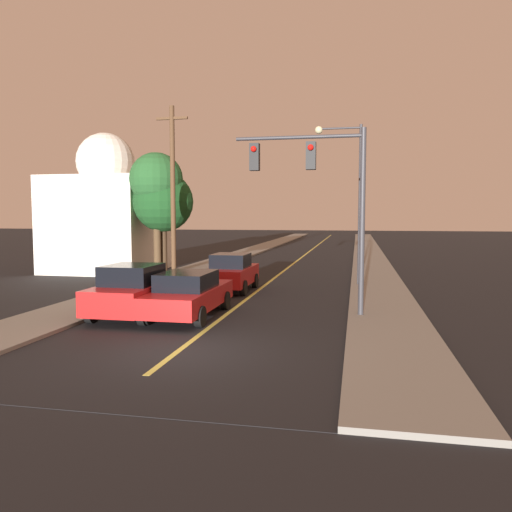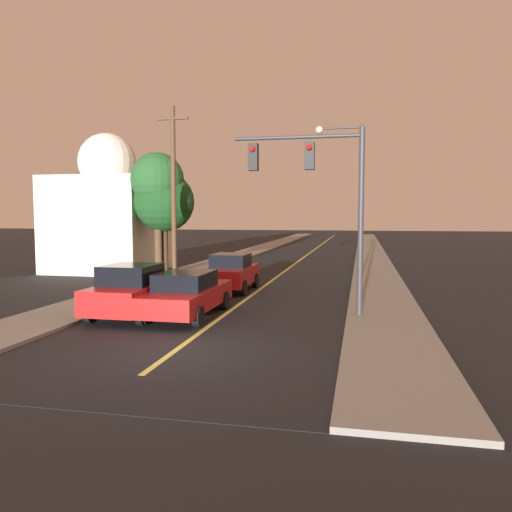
{
  "view_description": "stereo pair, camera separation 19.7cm",
  "coord_description": "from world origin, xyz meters",
  "px_view_note": "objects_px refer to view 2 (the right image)",
  "views": [
    {
      "loc": [
        4.31,
        -11.57,
        3.38
      ],
      "look_at": [
        0.0,
        9.68,
        1.6
      ],
      "focal_mm": 35.0,
      "sensor_mm": 36.0,
      "label": 1
    },
    {
      "loc": [
        4.5,
        -11.53,
        3.38
      ],
      "look_at": [
        0.0,
        9.68,
        1.6
      ],
      "focal_mm": 35.0,
      "sensor_mm": 36.0,
      "label": 2
    }
  ],
  "objects_px": {
    "tree_left_near": "(157,181)",
    "tree_left_far": "(164,202)",
    "car_near_lane_second": "(232,272)",
    "utility_pole_left": "(174,191)",
    "car_outer_lane_front": "(133,291)",
    "traffic_signal_mast": "(319,183)",
    "streetlamp_right": "(350,182)",
    "domed_building_left": "(109,214)",
    "car_near_lane_front": "(187,294)"
  },
  "relations": [
    {
      "from": "tree_left_near",
      "to": "tree_left_far",
      "type": "xyz_separation_m",
      "value": [
        0.2,
        0.43,
        -1.12
      ]
    },
    {
      "from": "car_near_lane_second",
      "to": "utility_pole_left",
      "type": "relative_size",
      "value": 0.45
    },
    {
      "from": "tree_left_far",
      "to": "car_outer_lane_front",
      "type": "bearing_deg",
      "value": -73.34
    },
    {
      "from": "car_outer_lane_front",
      "to": "traffic_signal_mast",
      "type": "bearing_deg",
      "value": 12.07
    },
    {
      "from": "tree_left_far",
      "to": "streetlamp_right",
      "type": "bearing_deg",
      "value": -9.29
    },
    {
      "from": "car_outer_lane_front",
      "to": "utility_pole_left",
      "type": "xyz_separation_m",
      "value": [
        -1.74,
        8.25,
        3.72
      ]
    },
    {
      "from": "car_outer_lane_front",
      "to": "traffic_signal_mast",
      "type": "height_order",
      "value": "traffic_signal_mast"
    },
    {
      "from": "utility_pole_left",
      "to": "domed_building_left",
      "type": "distance_m",
      "value": 7.35
    },
    {
      "from": "domed_building_left",
      "to": "tree_left_far",
      "type": "bearing_deg",
      "value": -26.11
    },
    {
      "from": "car_near_lane_front",
      "to": "traffic_signal_mast",
      "type": "distance_m",
      "value": 5.68
    },
    {
      "from": "car_near_lane_second",
      "to": "traffic_signal_mast",
      "type": "relative_size",
      "value": 0.64
    },
    {
      "from": "car_near_lane_front",
      "to": "traffic_signal_mast",
      "type": "xyz_separation_m",
      "value": [
        4.24,
        0.97,
        3.66
      ]
    },
    {
      "from": "car_near_lane_second",
      "to": "tree_left_near",
      "type": "height_order",
      "value": "tree_left_near"
    },
    {
      "from": "tree_left_far",
      "to": "domed_building_left",
      "type": "xyz_separation_m",
      "value": [
        -4.51,
        2.21,
        -0.63
      ]
    },
    {
      "from": "car_near_lane_second",
      "to": "tree_left_near",
      "type": "xyz_separation_m",
      "value": [
        -5.08,
        3.8,
        4.36
      ]
    },
    {
      "from": "streetlamp_right",
      "to": "tree_left_near",
      "type": "xyz_separation_m",
      "value": [
        -10.12,
        1.2,
        0.29
      ]
    },
    {
      "from": "traffic_signal_mast",
      "to": "utility_pole_left",
      "type": "distance_m",
      "value": 10.43
    },
    {
      "from": "traffic_signal_mast",
      "to": "utility_pole_left",
      "type": "xyz_separation_m",
      "value": [
        -7.77,
        6.96,
        0.14
      ]
    },
    {
      "from": "streetlamp_right",
      "to": "domed_building_left",
      "type": "xyz_separation_m",
      "value": [
        -14.43,
        3.83,
        -1.47
      ]
    },
    {
      "from": "traffic_signal_mast",
      "to": "domed_building_left",
      "type": "distance_m",
      "value": 17.69
    },
    {
      "from": "car_outer_lane_front",
      "to": "tree_left_near",
      "type": "relative_size",
      "value": 0.62
    },
    {
      "from": "car_near_lane_second",
      "to": "car_outer_lane_front",
      "type": "bearing_deg",
      "value": -106.37
    },
    {
      "from": "streetlamp_right",
      "to": "tree_left_near",
      "type": "height_order",
      "value": "streetlamp_right"
    },
    {
      "from": "car_near_lane_second",
      "to": "tree_left_near",
      "type": "relative_size",
      "value": 0.59
    },
    {
      "from": "car_near_lane_second",
      "to": "car_outer_lane_front",
      "type": "xyz_separation_m",
      "value": [
        -1.79,
        -6.09,
        0.03
      ]
    },
    {
      "from": "car_near_lane_second",
      "to": "car_outer_lane_front",
      "type": "height_order",
      "value": "car_outer_lane_front"
    },
    {
      "from": "tree_left_far",
      "to": "domed_building_left",
      "type": "bearing_deg",
      "value": 153.89
    },
    {
      "from": "car_near_lane_second",
      "to": "tree_left_far",
      "type": "xyz_separation_m",
      "value": [
        -4.88,
        4.23,
        3.24
      ]
    },
    {
      "from": "streetlamp_right",
      "to": "utility_pole_left",
      "type": "xyz_separation_m",
      "value": [
        -8.57,
        -0.45,
        -0.33
      ]
    },
    {
      "from": "traffic_signal_mast",
      "to": "streetlamp_right",
      "type": "height_order",
      "value": "streetlamp_right"
    },
    {
      "from": "car_near_lane_front",
      "to": "tree_left_near",
      "type": "relative_size",
      "value": 0.72
    },
    {
      "from": "traffic_signal_mast",
      "to": "tree_left_near",
      "type": "height_order",
      "value": "tree_left_near"
    },
    {
      "from": "car_near_lane_second",
      "to": "tree_left_far",
      "type": "height_order",
      "value": "tree_left_far"
    },
    {
      "from": "car_outer_lane_front",
      "to": "utility_pole_left",
      "type": "bearing_deg",
      "value": 101.9
    },
    {
      "from": "car_outer_lane_front",
      "to": "streetlamp_right",
      "type": "bearing_deg",
      "value": 51.84
    },
    {
      "from": "streetlamp_right",
      "to": "tree_left_far",
      "type": "relative_size",
      "value": 1.33
    },
    {
      "from": "streetlamp_right",
      "to": "tree_left_far",
      "type": "bearing_deg",
      "value": 170.71
    },
    {
      "from": "car_near_lane_second",
      "to": "traffic_signal_mast",
      "type": "xyz_separation_m",
      "value": [
        4.24,
        -4.8,
        3.6
      ]
    },
    {
      "from": "car_near_lane_second",
      "to": "car_outer_lane_front",
      "type": "relative_size",
      "value": 0.95
    },
    {
      "from": "utility_pole_left",
      "to": "domed_building_left",
      "type": "xyz_separation_m",
      "value": [
        -5.86,
        4.28,
        -1.14
      ]
    },
    {
      "from": "utility_pole_left",
      "to": "streetlamp_right",
      "type": "bearing_deg",
      "value": 2.98
    },
    {
      "from": "domed_building_left",
      "to": "streetlamp_right",
      "type": "bearing_deg",
      "value": -14.88
    },
    {
      "from": "streetlamp_right",
      "to": "domed_building_left",
      "type": "distance_m",
      "value": 15.0
    },
    {
      "from": "car_near_lane_second",
      "to": "tree_left_near",
      "type": "distance_m",
      "value": 7.7
    },
    {
      "from": "car_near_lane_front",
      "to": "domed_building_left",
      "type": "distance_m",
      "value": 15.63
    },
    {
      "from": "car_outer_lane_front",
      "to": "streetlamp_right",
      "type": "relative_size",
      "value": 0.55
    },
    {
      "from": "car_outer_lane_front",
      "to": "tree_left_far",
      "type": "xyz_separation_m",
      "value": [
        -3.09,
        10.32,
        3.21
      ]
    },
    {
      "from": "streetlamp_right",
      "to": "tree_left_far",
      "type": "height_order",
      "value": "streetlamp_right"
    },
    {
      "from": "traffic_signal_mast",
      "to": "utility_pole_left",
      "type": "height_order",
      "value": "utility_pole_left"
    },
    {
      "from": "streetlamp_right",
      "to": "domed_building_left",
      "type": "height_order",
      "value": "domed_building_left"
    }
  ]
}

